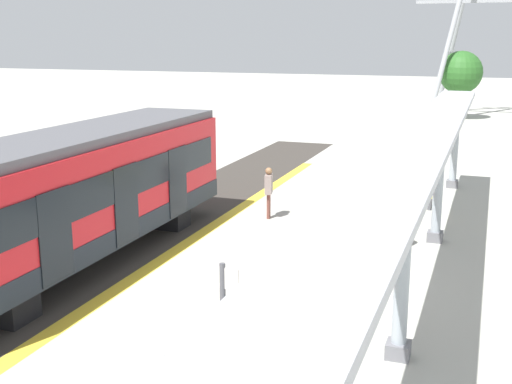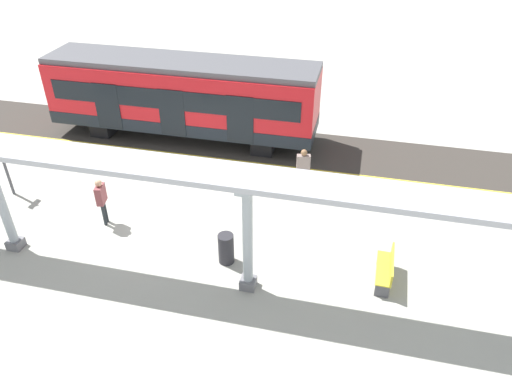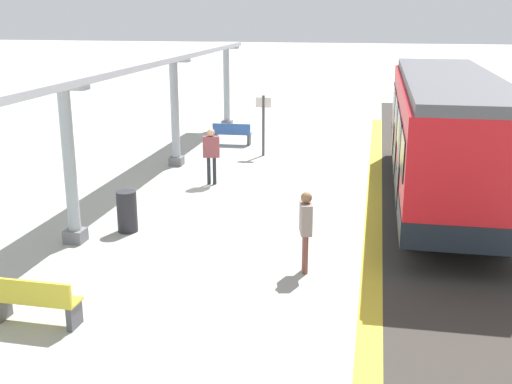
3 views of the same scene
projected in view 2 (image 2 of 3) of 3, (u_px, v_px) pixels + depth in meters
name	position (u px, v px, depth m)	size (l,w,h in m)	color
ground_plane	(163.00, 205.00, 17.28)	(176.00, 176.00, 0.00)	#A7A69B
tactile_edge_strip	(195.00, 158.00, 20.09)	(0.43, 28.77, 0.01)	yellow
trackbed	(209.00, 138.00, 21.56)	(3.20, 40.77, 0.01)	#38332D
train_near_carriage	(183.00, 98.00, 20.74)	(2.65, 11.56, 3.48)	red
canopy_pillar_second	(0.00, 200.00, 14.33)	(1.10, 0.44, 3.61)	slate
canopy_pillar_third	(248.00, 237.00, 12.88)	(1.10, 0.44, 3.61)	slate
canopy_beam	(106.00, 160.00, 12.57)	(1.20, 23.36, 0.16)	#A8AAB2
bench_near_end	(387.00, 269.00, 13.88)	(1.51, 0.48, 0.86)	gold
trash_bin	(226.00, 248.00, 14.53)	(0.48, 0.48, 1.00)	#28282D
platform_info_sign	(4.00, 163.00, 17.15)	(0.56, 0.10, 2.20)	#4C4C51
passenger_waiting_near_edge	(303.00, 165.00, 17.52)	(0.32, 0.52, 1.70)	brown
passenger_by_the_benches	(101.00, 197.00, 15.80)	(0.53, 0.32, 1.73)	#21262A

